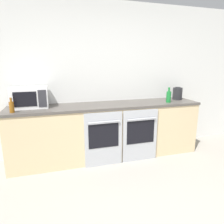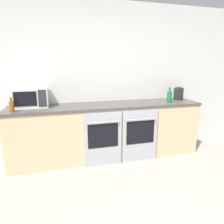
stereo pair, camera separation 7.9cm
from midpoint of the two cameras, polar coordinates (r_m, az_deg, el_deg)
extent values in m
cube|color=silver|center=(3.59, -1.96, 9.22)|extent=(10.00, 0.06, 2.60)
cube|color=#D1B789|center=(3.44, -0.57, -5.63)|extent=(3.14, 0.61, 0.88)
cube|color=#4C4742|center=(3.32, -0.59, 1.90)|extent=(3.17, 0.64, 0.04)
cube|color=#A8AAAF|center=(3.12, -1.87, -7.89)|extent=(0.59, 0.03, 0.87)
cube|color=black|center=(3.08, -1.81, -6.81)|extent=(0.47, 0.01, 0.38)
cylinder|color=#A8AAAF|center=(2.98, -1.74, -2.90)|extent=(0.49, 0.02, 0.02)
cube|color=#A8AAAF|center=(3.30, 8.64, -6.79)|extent=(0.59, 0.03, 0.87)
cube|color=black|center=(3.26, 8.81, -5.75)|extent=(0.47, 0.01, 0.38)
cylinder|color=#A8AAAF|center=(3.18, 9.12, -2.04)|extent=(0.49, 0.02, 0.02)
cube|color=silver|center=(3.31, -21.71, 4.02)|extent=(0.52, 0.34, 0.32)
cube|color=black|center=(3.14, -22.90, 3.45)|extent=(0.31, 0.01, 0.21)
cube|color=#2D2D33|center=(3.12, -18.61, 3.74)|extent=(0.12, 0.01, 0.25)
cylinder|color=#19722D|center=(3.59, 16.63, 4.08)|extent=(0.08, 0.08, 0.19)
cylinder|color=#19722D|center=(3.57, 16.77, 6.14)|extent=(0.03, 0.03, 0.07)
cylinder|color=#8C5114|center=(3.07, -26.06, 1.36)|extent=(0.06, 0.06, 0.15)
cylinder|color=#8C5114|center=(3.05, -26.26, 3.28)|extent=(0.03, 0.03, 0.06)
cylinder|color=#232326|center=(3.92, 19.00, 4.93)|extent=(0.17, 0.17, 0.22)
cylinder|color=#262628|center=(3.91, 19.13, 6.62)|extent=(0.10, 0.10, 0.01)
camera|label=1|loc=(0.04, -89.33, 0.16)|focal=32.00mm
camera|label=2|loc=(0.04, 90.67, -0.16)|focal=32.00mm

